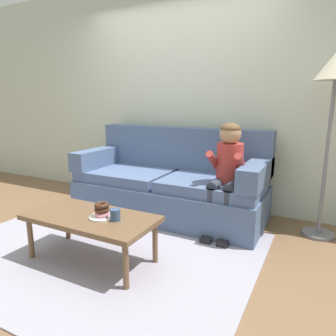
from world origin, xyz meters
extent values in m
plane|color=brown|center=(0.00, 0.00, 0.00)|extent=(10.00, 10.00, 0.00)
cube|color=beige|center=(0.00, 1.40, 1.40)|extent=(8.00, 0.10, 2.80)
cube|color=#9993A3|center=(0.00, -0.25, 0.01)|extent=(2.68, 2.06, 0.01)
cube|color=slate|center=(0.15, 0.80, 0.19)|extent=(2.15, 0.90, 0.38)
cube|color=slate|center=(-0.39, 0.75, 0.44)|extent=(1.03, 0.74, 0.12)
cube|color=slate|center=(0.68, 0.75, 0.44)|extent=(1.03, 0.74, 0.12)
cube|color=slate|center=(0.15, 1.15, 0.75)|extent=(2.15, 0.20, 0.50)
cube|color=slate|center=(-0.83, 0.80, 0.61)|extent=(0.20, 0.90, 0.22)
cube|color=slate|center=(1.12, 0.80, 0.61)|extent=(0.20, 0.90, 0.22)
cube|color=brown|center=(0.06, -0.42, 0.38)|extent=(1.08, 0.53, 0.04)
cylinder|color=brown|center=(-0.42, -0.63, 0.18)|extent=(0.04, 0.04, 0.36)
cylinder|color=brown|center=(0.54, -0.63, 0.18)|extent=(0.04, 0.04, 0.36)
cylinder|color=brown|center=(-0.42, -0.21, 0.18)|extent=(0.04, 0.04, 0.36)
cylinder|color=brown|center=(0.54, -0.21, 0.18)|extent=(0.04, 0.04, 0.36)
cylinder|color=#AD3833|center=(0.87, 0.72, 0.70)|extent=(0.26, 0.26, 0.40)
sphere|color=tan|center=(0.87, 0.70, 1.00)|extent=(0.21, 0.21, 0.21)
ellipsoid|color=brown|center=(0.87, 0.70, 1.04)|extent=(0.20, 0.20, 0.12)
cylinder|color=#333847|center=(0.79, 0.57, 0.51)|extent=(0.11, 0.30, 0.11)
cylinder|color=#333847|center=(0.79, 0.42, 0.28)|extent=(0.09, 0.09, 0.44)
cube|color=black|center=(0.79, 0.37, 0.03)|extent=(0.10, 0.20, 0.06)
cylinder|color=#AD3833|center=(0.73, 0.62, 0.74)|extent=(0.07, 0.29, 0.23)
cylinder|color=#333847|center=(0.95, 0.57, 0.51)|extent=(0.11, 0.30, 0.11)
cylinder|color=#333847|center=(0.95, 0.42, 0.28)|extent=(0.09, 0.09, 0.44)
cube|color=black|center=(0.95, 0.37, 0.03)|extent=(0.10, 0.20, 0.06)
cylinder|color=#AD3833|center=(1.01, 0.62, 0.74)|extent=(0.07, 0.29, 0.23)
cylinder|color=white|center=(0.18, -0.41, 0.41)|extent=(0.21, 0.21, 0.01)
torus|color=pink|center=(0.18, -0.41, 0.43)|extent=(0.17, 0.17, 0.04)
torus|color=#422619|center=(0.18, -0.41, 0.47)|extent=(0.16, 0.16, 0.04)
torus|color=#422619|center=(0.18, -0.41, 0.50)|extent=(0.16, 0.16, 0.04)
cylinder|color=#334C72|center=(0.30, -0.41, 0.45)|extent=(0.08, 0.08, 0.09)
cube|color=blue|center=(-0.26, 0.15, 0.03)|extent=(0.16, 0.09, 0.05)
cylinder|color=blue|center=(-0.34, 0.15, 0.03)|extent=(0.06, 0.06, 0.05)
cylinder|color=blue|center=(-0.17, 0.15, 0.03)|extent=(0.06, 0.06, 0.05)
cylinder|color=slate|center=(1.72, 0.99, 0.01)|extent=(0.30, 0.30, 0.03)
cylinder|color=slate|center=(1.72, 0.99, 0.78)|extent=(0.04, 0.04, 1.51)
camera|label=1|loc=(1.69, -2.20, 1.30)|focal=32.69mm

